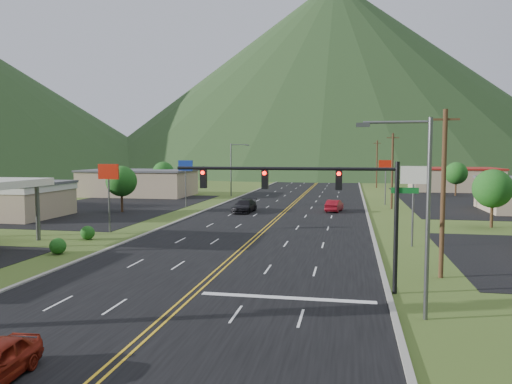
% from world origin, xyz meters
% --- Properties ---
extents(traffic_signal, '(13.10, 0.43, 7.00)m').
position_xyz_m(traffic_signal, '(6.48, 14.00, 5.33)').
color(traffic_signal, black).
rests_on(traffic_signal, ground).
extents(streetlight_east, '(3.28, 0.25, 9.00)m').
position_xyz_m(streetlight_east, '(11.18, 10.00, 5.18)').
color(streetlight_east, '#59595E').
rests_on(streetlight_east, ground).
extents(streetlight_west, '(3.28, 0.25, 9.00)m').
position_xyz_m(streetlight_west, '(-11.68, 70.00, 5.18)').
color(streetlight_west, '#59595E').
rests_on(streetlight_west, ground).
extents(building_west_far, '(18.40, 11.40, 4.50)m').
position_xyz_m(building_west_far, '(-28.00, 68.00, 2.26)').
color(building_west_far, tan).
rests_on(building_west_far, ground).
extents(building_east_far, '(16.40, 12.40, 4.50)m').
position_xyz_m(building_east_far, '(28.00, 90.00, 2.26)').
color(building_east_far, tan).
rests_on(building_east_far, ground).
extents(pole_sign_west_a, '(2.00, 0.18, 6.40)m').
position_xyz_m(pole_sign_west_a, '(-14.00, 30.00, 5.05)').
color(pole_sign_west_a, '#59595E').
rests_on(pole_sign_west_a, ground).
extents(pole_sign_west_b, '(2.00, 0.18, 6.40)m').
position_xyz_m(pole_sign_west_b, '(-14.00, 52.00, 5.05)').
color(pole_sign_west_b, '#59595E').
rests_on(pole_sign_west_b, ground).
extents(pole_sign_east_a, '(2.00, 0.18, 6.40)m').
position_xyz_m(pole_sign_east_a, '(13.00, 28.00, 5.05)').
color(pole_sign_east_a, '#59595E').
rests_on(pole_sign_east_a, ground).
extents(pole_sign_east_b, '(2.00, 0.18, 6.40)m').
position_xyz_m(pole_sign_east_b, '(13.00, 60.00, 5.05)').
color(pole_sign_east_b, '#59595E').
rests_on(pole_sign_east_b, ground).
extents(tree_west_a, '(3.84, 3.84, 5.82)m').
position_xyz_m(tree_west_a, '(-20.00, 45.00, 3.89)').
color(tree_west_a, '#382314').
rests_on(tree_west_a, ground).
extents(tree_west_b, '(3.84, 3.84, 5.82)m').
position_xyz_m(tree_west_b, '(-25.00, 72.00, 3.89)').
color(tree_west_b, '#382314').
rests_on(tree_west_b, ground).
extents(tree_east_a, '(3.84, 3.84, 5.82)m').
position_xyz_m(tree_east_a, '(22.00, 40.00, 3.89)').
color(tree_east_a, '#382314').
rests_on(tree_east_a, ground).
extents(tree_east_b, '(3.84, 3.84, 5.82)m').
position_xyz_m(tree_east_b, '(26.00, 78.00, 3.89)').
color(tree_east_b, '#382314').
rests_on(tree_east_b, ground).
extents(utility_pole_a, '(1.60, 0.28, 10.00)m').
position_xyz_m(utility_pole_a, '(13.50, 18.00, 5.13)').
color(utility_pole_a, '#382314').
rests_on(utility_pole_a, ground).
extents(utility_pole_b, '(1.60, 0.28, 10.00)m').
position_xyz_m(utility_pole_b, '(13.50, 55.00, 5.13)').
color(utility_pole_b, '#382314').
rests_on(utility_pole_b, ground).
extents(utility_pole_c, '(1.60, 0.28, 10.00)m').
position_xyz_m(utility_pole_c, '(13.50, 95.00, 5.13)').
color(utility_pole_c, '#382314').
rests_on(utility_pole_c, ground).
extents(utility_pole_d, '(1.60, 0.28, 10.00)m').
position_xyz_m(utility_pole_d, '(13.50, 135.00, 5.13)').
color(utility_pole_d, '#382314').
rests_on(utility_pole_d, ground).
extents(mountain_n, '(220.00, 220.00, 85.00)m').
position_xyz_m(mountain_n, '(0.00, 220.00, 42.50)').
color(mountain_n, '#193719').
rests_on(mountain_n, ground).
extents(car_dark_mid, '(2.52, 5.54, 1.57)m').
position_xyz_m(car_dark_mid, '(-4.82, 47.44, 0.79)').
color(car_dark_mid, black).
rests_on(car_dark_mid, ground).
extents(car_red_far, '(2.26, 4.69, 1.48)m').
position_xyz_m(car_red_far, '(6.14, 50.40, 0.74)').
color(car_red_far, maroon).
rests_on(car_red_far, ground).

